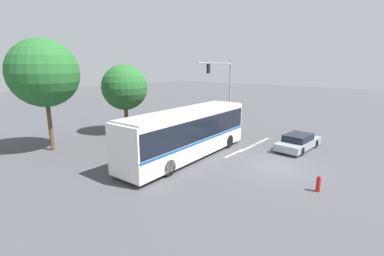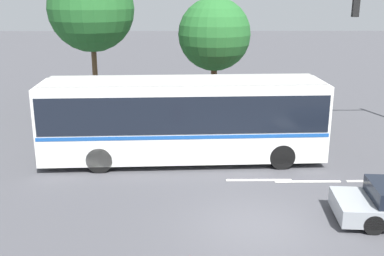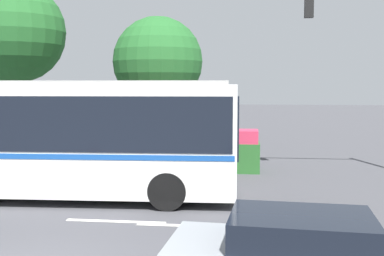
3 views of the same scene
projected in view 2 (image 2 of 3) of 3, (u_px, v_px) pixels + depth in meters
ground_plane at (255, 226)px, 13.62m from camera, size 140.00×140.00×0.00m
city_bus at (183, 115)px, 18.36m from camera, size 11.29×3.05×3.34m
flowering_hedge at (245, 113)px, 23.28m from camera, size 6.49×1.10×1.55m
street_tree_left at (91, 9)px, 25.80m from camera, size 4.85×4.85×8.16m
street_tree_centre at (214, 35)px, 26.33m from camera, size 4.15×4.15×6.37m
lane_stripe_near at (259, 180)px, 16.89m from camera, size 2.40×0.16×0.01m
lane_stripe_mid at (308, 181)px, 16.76m from camera, size 2.40×0.16×0.01m
lane_stripe_far at (380, 181)px, 16.80m from camera, size 2.40×0.16×0.01m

